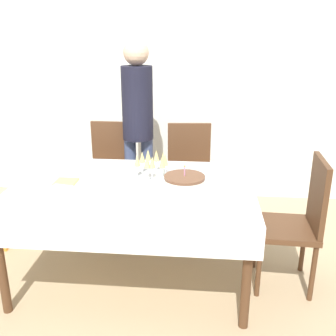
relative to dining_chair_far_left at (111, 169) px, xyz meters
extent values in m
plane|color=tan|center=(0.37, -0.89, -0.53)|extent=(12.00, 12.00, 0.00)
cube|color=silver|center=(0.37, 0.76, 0.82)|extent=(8.00, 0.05, 2.70)
cube|color=white|center=(0.37, -0.89, 0.19)|extent=(1.67, 1.11, 0.03)
cube|color=white|center=(0.37, -0.89, 0.10)|extent=(1.70, 1.14, 0.21)
cylinder|color=#51331E|center=(-0.40, -1.38, -0.18)|extent=(0.06, 0.06, 0.71)
cylinder|color=#51331E|center=(1.15, -1.38, -0.18)|extent=(0.06, 0.06, 0.71)
cylinder|color=#51331E|center=(-0.40, -0.39, -0.18)|extent=(0.06, 0.06, 0.71)
cylinder|color=#51331E|center=(1.15, -0.39, -0.18)|extent=(0.06, 0.06, 0.71)
cube|color=#51331E|center=(0.00, -0.08, -0.09)|extent=(0.43, 0.43, 0.04)
cube|color=#51331E|center=(0.00, 0.11, 0.18)|extent=(0.40, 0.04, 0.50)
cylinder|color=#51331E|center=(0.17, -0.27, -0.32)|extent=(0.04, 0.04, 0.43)
cylinder|color=#51331E|center=(-0.19, -0.26, -0.32)|extent=(0.04, 0.04, 0.43)
cylinder|color=#51331E|center=(0.18, 0.09, -0.32)|extent=(0.04, 0.04, 0.43)
cylinder|color=#51331E|center=(-0.18, 0.10, -0.32)|extent=(0.04, 0.04, 0.43)
cube|color=#51331E|center=(0.75, -0.08, -0.09)|extent=(0.46, 0.46, 0.04)
cube|color=#51331E|center=(0.73, 0.11, 0.18)|extent=(0.40, 0.07, 0.50)
cylinder|color=#51331E|center=(0.95, -0.25, -0.32)|extent=(0.04, 0.04, 0.43)
cylinder|color=#51331E|center=(0.59, -0.28, -0.32)|extent=(0.04, 0.04, 0.43)
cylinder|color=#51331E|center=(0.91, 0.11, -0.32)|extent=(0.04, 0.04, 0.43)
cylinder|color=#51331E|center=(0.55, 0.08, -0.32)|extent=(0.04, 0.04, 0.43)
cube|color=#51331E|center=(1.46, -0.89, -0.09)|extent=(0.44, 0.44, 0.04)
cube|color=#51331E|center=(1.65, -0.90, 0.18)|extent=(0.05, 0.40, 0.50)
cylinder|color=#51331E|center=(1.27, -1.06, -0.32)|extent=(0.04, 0.04, 0.43)
cylinder|color=#51331E|center=(1.29, -0.70, -0.32)|extent=(0.04, 0.04, 0.43)
cylinder|color=#51331E|center=(1.63, -1.07, -0.32)|extent=(0.04, 0.04, 0.43)
cylinder|color=#51331E|center=(1.65, -0.72, -0.32)|extent=(0.04, 0.04, 0.43)
cylinder|color=silver|center=(0.75, -0.99, 0.25)|extent=(0.27, 0.27, 0.10)
cylinder|color=brown|center=(0.75, -0.99, 0.31)|extent=(0.27, 0.27, 0.02)
cylinder|color=pink|center=(0.75, -0.99, 0.35)|extent=(0.01, 0.01, 0.06)
sphere|color=#F9CC4C|center=(0.75, -0.99, 0.39)|extent=(0.01, 0.01, 0.01)
cylinder|color=silver|center=(0.50, -0.69, 0.21)|extent=(0.32, 0.32, 0.01)
cylinder|color=silver|center=(0.59, -0.70, 0.21)|extent=(0.05, 0.05, 0.00)
cylinder|color=silver|center=(0.59, -0.70, 0.26)|extent=(0.01, 0.01, 0.08)
cone|color=#E0CC72|center=(0.59, -0.70, 0.34)|extent=(0.04, 0.04, 0.08)
cylinder|color=silver|center=(0.57, -0.65, 0.21)|extent=(0.05, 0.05, 0.00)
cylinder|color=silver|center=(0.57, -0.65, 0.26)|extent=(0.01, 0.01, 0.08)
cone|color=#E0CC72|center=(0.57, -0.65, 0.34)|extent=(0.04, 0.04, 0.08)
cylinder|color=silver|center=(0.51, -0.61, 0.21)|extent=(0.05, 0.05, 0.00)
cylinder|color=silver|center=(0.51, -0.61, 0.26)|extent=(0.01, 0.01, 0.08)
cone|color=#E0CC72|center=(0.51, -0.61, 0.34)|extent=(0.04, 0.04, 0.08)
cylinder|color=silver|center=(0.45, -0.60, 0.21)|extent=(0.05, 0.05, 0.00)
cylinder|color=silver|center=(0.45, -0.60, 0.26)|extent=(0.01, 0.01, 0.08)
cone|color=#E0CC72|center=(0.45, -0.60, 0.34)|extent=(0.04, 0.04, 0.08)
cylinder|color=silver|center=(0.41, -0.66, 0.21)|extent=(0.05, 0.05, 0.00)
cylinder|color=silver|center=(0.41, -0.66, 0.26)|extent=(0.01, 0.01, 0.08)
cone|color=#E0CC72|center=(0.41, -0.66, 0.34)|extent=(0.04, 0.04, 0.08)
cylinder|color=silver|center=(0.39, -0.74, 0.21)|extent=(0.05, 0.05, 0.00)
cylinder|color=silver|center=(0.39, -0.74, 0.26)|extent=(0.01, 0.01, 0.08)
cone|color=#E0CC72|center=(0.39, -0.74, 0.34)|extent=(0.04, 0.04, 0.08)
cylinder|color=silver|center=(0.46, -0.77, 0.21)|extent=(0.05, 0.05, 0.00)
cylinder|color=silver|center=(0.46, -0.77, 0.26)|extent=(0.01, 0.01, 0.08)
cone|color=#E0CC72|center=(0.46, -0.77, 0.34)|extent=(0.04, 0.04, 0.08)
cylinder|color=silver|center=(0.50, -0.77, 0.21)|extent=(0.05, 0.05, 0.00)
cylinder|color=silver|center=(0.50, -0.77, 0.26)|extent=(0.01, 0.01, 0.08)
cone|color=#E0CC72|center=(0.50, -0.77, 0.34)|extent=(0.04, 0.04, 0.08)
cylinder|color=silver|center=(0.57, -0.76, 0.21)|extent=(0.05, 0.05, 0.00)
cylinder|color=silver|center=(0.57, -0.76, 0.26)|extent=(0.01, 0.01, 0.08)
cone|color=#E0CC72|center=(0.57, -0.76, 0.34)|extent=(0.04, 0.04, 0.08)
cylinder|color=white|center=(0.34, -1.05, 0.21)|extent=(0.24, 0.24, 0.01)
cylinder|color=white|center=(0.34, -1.05, 0.21)|extent=(0.24, 0.24, 0.01)
cylinder|color=white|center=(0.34, -1.05, 0.22)|extent=(0.24, 0.24, 0.01)
cylinder|color=white|center=(0.34, -1.05, 0.23)|extent=(0.24, 0.24, 0.01)
cylinder|color=white|center=(0.34, -1.05, 0.24)|extent=(0.24, 0.24, 0.01)
cylinder|color=white|center=(0.34, -1.05, 0.24)|extent=(0.24, 0.24, 0.01)
cylinder|color=white|center=(0.34, -1.05, 0.25)|extent=(0.24, 0.24, 0.01)
cylinder|color=white|center=(0.34, -1.05, 0.26)|extent=(0.24, 0.24, 0.01)
cylinder|color=white|center=(0.34, -1.05, 0.26)|extent=(0.24, 0.24, 0.01)
cube|color=silver|center=(0.86, -1.19, 0.21)|extent=(0.28, 0.13, 0.00)
cube|color=silver|center=(-0.08, -1.00, 0.21)|extent=(0.18, 0.09, 0.02)
cube|color=#E0D166|center=(-0.11, -0.89, 0.21)|extent=(0.15, 0.15, 0.01)
cylinder|color=#3F4C72|center=(0.18, 0.05, -0.12)|extent=(0.11, 0.11, 0.83)
cylinder|color=#3F4C72|center=(0.34, 0.05, -0.12)|extent=(0.11, 0.11, 0.83)
cylinder|color=black|center=(0.26, 0.05, 0.62)|extent=(0.28, 0.28, 0.65)
sphere|color=#D8B293|center=(0.26, 0.05, 1.06)|extent=(0.22, 0.22, 0.22)
camera|label=1|loc=(0.86, -3.43, 1.23)|focal=42.00mm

